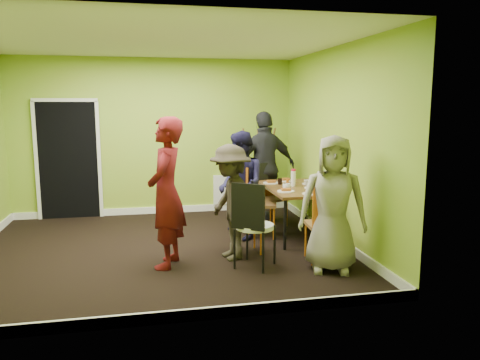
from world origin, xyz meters
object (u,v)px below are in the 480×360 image
at_px(thermos, 293,179).
at_px(person_back_end, 265,167).
at_px(easel, 258,170).
at_px(orange_bottle, 287,182).
at_px(chair_bentwood, 252,221).
at_px(chair_left_near, 241,217).
at_px(dining_table, 297,190).
at_px(blue_bottle, 320,182).
at_px(chair_back_end, 266,181).
at_px(chair_left_far, 256,197).
at_px(person_standing, 166,193).
at_px(person_front_end, 333,204).
at_px(chair_front_end, 325,219).
at_px(person_left_far, 241,185).
at_px(person_left_near, 231,202).

relative_size(thermos, person_back_end, 0.12).
xyz_separation_m(easel, orange_bottle, (0.12, -1.46, 0.01)).
height_order(chair_bentwood, orange_bottle, chair_bentwood).
bearing_deg(orange_bottle, chair_left_near, -135.43).
relative_size(chair_bentwood, orange_bottle, 13.37).
xyz_separation_m(dining_table, person_back_end, (-0.25, 0.96, 0.24)).
relative_size(dining_table, blue_bottle, 6.73).
height_order(dining_table, chair_bentwood, chair_bentwood).
relative_size(dining_table, chair_back_end, 1.47).
height_order(chair_left_far, orange_bottle, chair_left_far).
relative_size(chair_left_near, easel, 0.56).
bearing_deg(easel, chair_left_near, -108.80).
height_order(person_standing, person_back_end, person_back_end).
bearing_deg(thermos, chair_left_near, -141.58).
bearing_deg(dining_table, person_front_end, -92.89).
distance_m(chair_front_end, blue_bottle, 1.12).
bearing_deg(person_standing, person_back_end, 155.12).
relative_size(chair_bentwood, blue_bottle, 4.82).
xyz_separation_m(chair_back_end, orange_bottle, (0.19, -0.56, 0.07)).
height_order(chair_bentwood, easel, easel).
relative_size(chair_bentwood, person_front_end, 0.66).
relative_size(orange_bottle, person_left_far, 0.05).
distance_m(chair_left_far, blue_bottle, 0.99).
bearing_deg(person_front_end, person_left_near, 166.67).
bearing_deg(easel, person_left_near, -111.10).
height_order(chair_bentwood, person_left_near, person_left_near).
xyz_separation_m(chair_bentwood, person_front_end, (0.92, -0.25, 0.23)).
xyz_separation_m(easel, blue_bottle, (0.47, -1.93, 0.09)).
relative_size(chair_left_far, person_back_end, 0.57).
height_order(dining_table, orange_bottle, orange_bottle).
bearing_deg(person_left_far, chair_back_end, 133.78).
xyz_separation_m(chair_left_near, person_left_far, (0.14, 0.71, 0.31)).
xyz_separation_m(person_standing, person_left_far, (1.14, 1.02, -0.12)).
xyz_separation_m(person_left_far, person_left_near, (-0.32, -0.90, -0.06)).
bearing_deg(orange_bottle, easel, 94.60).
bearing_deg(person_back_end, blue_bottle, 103.36).
xyz_separation_m(chair_back_end, person_left_far, (-0.59, -0.77, 0.08)).
distance_m(chair_left_far, person_left_near, 1.11).
relative_size(dining_table, person_left_far, 0.93).
bearing_deg(thermos, dining_table, -67.96).
relative_size(chair_bentwood, person_standing, 0.58).
height_order(person_left_near, person_back_end, person_back_end).
height_order(person_standing, person_left_far, person_standing).
distance_m(chair_bentwood, thermos, 1.71).
bearing_deg(person_front_end, blue_bottle, 93.51).
relative_size(easel, person_left_near, 1.05).
xyz_separation_m(thermos, orange_bottle, (-0.05, 0.14, -0.08)).
bearing_deg(chair_bentwood, person_front_end, 21.44).
height_order(chair_left_near, person_back_end, person_back_end).
relative_size(easel, blue_bottle, 7.05).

